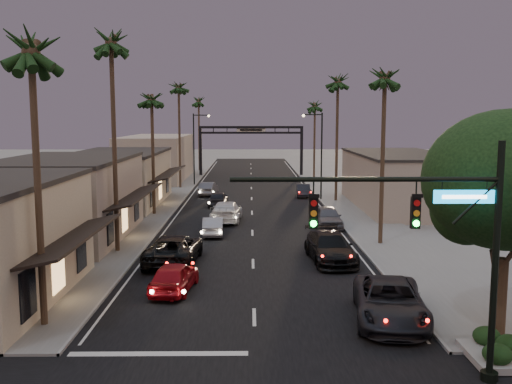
{
  "coord_description": "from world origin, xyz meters",
  "views": [
    {
      "loc": [
        -0.18,
        -13.51,
        8.5
      ],
      "look_at": [
        0.32,
        32.33,
        2.5
      ],
      "focal_mm": 40.0,
      "sensor_mm": 36.0,
      "label": 1
    }
  ],
  "objects_px": {
    "curbside_near": "(390,302)",
    "palm_ra": "(385,72)",
    "palm_lc": "(151,94)",
    "palm_far": "(199,99)",
    "oncoming_pickup": "(174,249)",
    "curbside_black": "(330,248)",
    "corner_tree": "(509,186)",
    "palm_rb": "(338,78)",
    "arch": "(251,138)",
    "palm_la": "(30,40)",
    "palm_rc": "(315,103)",
    "oncoming_red": "(174,277)",
    "streetlight_right": "(319,149)",
    "streetlight_left": "(196,143)",
    "oncoming_silver": "(213,226)",
    "palm_ld": "(179,84)",
    "palm_lb": "(111,36)",
    "traffic_signal": "(437,227)"
  },
  "relations": [
    {
      "from": "palm_ra",
      "to": "palm_far",
      "type": "height_order",
      "value": "same"
    },
    {
      "from": "palm_lc",
      "to": "arch",
      "type": "bearing_deg",
      "value": 75.8
    },
    {
      "from": "palm_lb",
      "to": "palm_ra",
      "type": "xyz_separation_m",
      "value": [
        17.2,
        2.0,
        -1.94
      ]
    },
    {
      "from": "corner_tree",
      "to": "palm_la",
      "type": "xyz_separation_m",
      "value": [
        -18.08,
        1.55,
        5.46
      ]
    },
    {
      "from": "corner_tree",
      "to": "palm_rb",
      "type": "bearing_deg",
      "value": 91.37
    },
    {
      "from": "palm_rb",
      "to": "curbside_near",
      "type": "relative_size",
      "value": 2.31
    },
    {
      "from": "oncoming_red",
      "to": "traffic_signal",
      "type": "bearing_deg",
      "value": 141.75
    },
    {
      "from": "oncoming_red",
      "to": "palm_rb",
      "type": "bearing_deg",
      "value": -105.32
    },
    {
      "from": "palm_lb",
      "to": "palm_ra",
      "type": "bearing_deg",
      "value": 6.63
    },
    {
      "from": "palm_rc",
      "to": "oncoming_silver",
      "type": "height_order",
      "value": "palm_rc"
    },
    {
      "from": "oncoming_red",
      "to": "oncoming_pickup",
      "type": "bearing_deg",
      "value": -75.25
    },
    {
      "from": "palm_ld",
      "to": "palm_far",
      "type": "bearing_deg",
      "value": 89.25
    },
    {
      "from": "palm_la",
      "to": "palm_lb",
      "type": "distance_m",
      "value": 13.14
    },
    {
      "from": "palm_far",
      "to": "oncoming_red",
      "type": "bearing_deg",
      "value": -86.09
    },
    {
      "from": "oncoming_pickup",
      "to": "curbside_black",
      "type": "distance_m",
      "value": 9.21
    },
    {
      "from": "palm_la",
      "to": "palm_far",
      "type": "height_order",
      "value": "same"
    },
    {
      "from": "streetlight_left",
      "to": "oncoming_red",
      "type": "bearing_deg",
      "value": -86.1
    },
    {
      "from": "arch",
      "to": "palm_la",
      "type": "relative_size",
      "value": 1.15
    },
    {
      "from": "palm_lc",
      "to": "palm_rc",
      "type": "relative_size",
      "value": 1.0
    },
    {
      "from": "palm_ld",
      "to": "oncoming_pickup",
      "type": "xyz_separation_m",
      "value": [
        3.96,
        -35.79,
        -11.56
      ]
    },
    {
      "from": "streetlight_right",
      "to": "oncoming_red",
      "type": "relative_size",
      "value": 2.05
    },
    {
      "from": "curbside_near",
      "to": "oncoming_red",
      "type": "bearing_deg",
      "value": 164.01
    },
    {
      "from": "streetlight_right",
      "to": "curbside_near",
      "type": "bearing_deg",
      "value": -92.0
    },
    {
      "from": "streetlight_left",
      "to": "palm_la",
      "type": "distance_m",
      "value": 49.41
    },
    {
      "from": "palm_la",
      "to": "oncoming_silver",
      "type": "relative_size",
      "value": 3.22
    },
    {
      "from": "curbside_near",
      "to": "palm_ld",
      "type": "bearing_deg",
      "value": 115.34
    },
    {
      "from": "palm_rc",
      "to": "curbside_near",
      "type": "height_order",
      "value": "palm_rc"
    },
    {
      "from": "palm_lc",
      "to": "palm_far",
      "type": "xyz_separation_m",
      "value": [
        0.3,
        42.0,
        0.97
      ]
    },
    {
      "from": "traffic_signal",
      "to": "streetlight_right",
      "type": "distance_m",
      "value": 41.02
    },
    {
      "from": "streetlight_left",
      "to": "arch",
      "type": "bearing_deg",
      "value": 60.03
    },
    {
      "from": "palm_ld",
      "to": "curbside_near",
      "type": "distance_m",
      "value": 49.11
    },
    {
      "from": "curbside_near",
      "to": "streetlight_right",
      "type": "bearing_deg",
      "value": 95.93
    },
    {
      "from": "palm_rb",
      "to": "oncoming_silver",
      "type": "height_order",
      "value": "palm_rb"
    },
    {
      "from": "palm_rc",
      "to": "oncoming_red",
      "type": "relative_size",
      "value": 2.78
    },
    {
      "from": "streetlight_left",
      "to": "palm_lc",
      "type": "bearing_deg",
      "value": -94.37
    },
    {
      "from": "corner_tree",
      "to": "palm_far",
      "type": "distance_m",
      "value": 72.96
    },
    {
      "from": "palm_rb",
      "to": "curbside_near",
      "type": "xyz_separation_m",
      "value": [
        -2.92,
        -34.54,
        -11.56
      ]
    },
    {
      "from": "oncoming_red",
      "to": "arch",
      "type": "bearing_deg",
      "value": -86.86
    },
    {
      "from": "palm_la",
      "to": "curbside_near",
      "type": "bearing_deg",
      "value": 1.84
    },
    {
      "from": "palm_rb",
      "to": "oncoming_red",
      "type": "xyz_separation_m",
      "value": [
        -12.5,
        -30.29,
        -11.67
      ]
    },
    {
      "from": "streetlight_right",
      "to": "oncoming_silver",
      "type": "bearing_deg",
      "value": -118.91
    },
    {
      "from": "palm_rc",
      "to": "curbside_black",
      "type": "bearing_deg",
      "value": -95.17
    },
    {
      "from": "palm_lc",
      "to": "traffic_signal",
      "type": "bearing_deg",
      "value": -65.94
    },
    {
      "from": "corner_tree",
      "to": "palm_la",
      "type": "bearing_deg",
      "value": 175.1
    },
    {
      "from": "palm_rb",
      "to": "oncoming_pickup",
      "type": "distance_m",
      "value": 30.39
    },
    {
      "from": "traffic_signal",
      "to": "palm_ld",
      "type": "distance_m",
      "value": 53.47
    },
    {
      "from": "palm_lc",
      "to": "oncoming_pickup",
      "type": "distance_m",
      "value": 19.75
    },
    {
      "from": "curbside_near",
      "to": "palm_ra",
      "type": "bearing_deg",
      "value": 86.57
    },
    {
      "from": "palm_ld",
      "to": "palm_far",
      "type": "xyz_separation_m",
      "value": [
        0.3,
        23.0,
        -0.97
      ]
    },
    {
      "from": "palm_lb",
      "to": "oncoming_silver",
      "type": "xyz_separation_m",
      "value": [
        5.72,
        5.25,
        -12.71
      ]
    }
  ]
}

